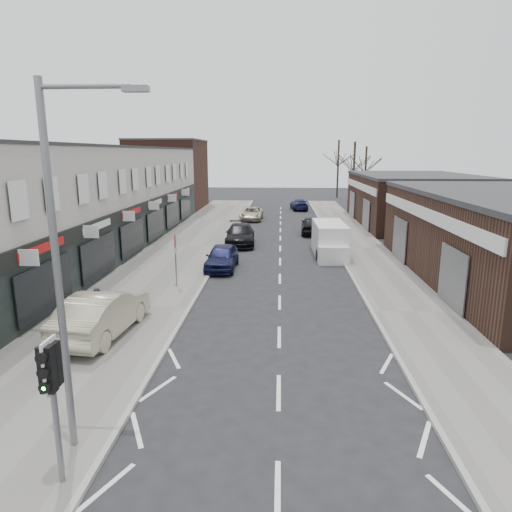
# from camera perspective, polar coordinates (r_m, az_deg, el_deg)

# --- Properties ---
(ground) EXTENTS (160.00, 160.00, 0.00)m
(ground) POSITION_cam_1_polar(r_m,az_deg,el_deg) (11.90, 2.79, -21.36)
(ground) COLOR black
(ground) RESTS_ON ground
(pavement_left) EXTENTS (5.50, 64.00, 0.12)m
(pavement_left) POSITION_cam_1_polar(r_m,az_deg,el_deg) (33.22, -8.68, 1.16)
(pavement_left) COLOR slate
(pavement_left) RESTS_ON ground
(pavement_right) EXTENTS (3.50, 64.00, 0.12)m
(pavement_right) POSITION_cam_1_polar(r_m,az_deg,el_deg) (33.04, 13.06, 0.91)
(pavement_right) COLOR slate
(pavement_right) RESTS_ON ground
(shop_terrace_left) EXTENTS (8.00, 41.00, 7.10)m
(shop_terrace_left) POSITION_cam_1_polar(r_m,az_deg,el_deg) (32.45, -21.63, 6.38)
(shop_terrace_left) COLOR beige
(shop_terrace_left) RESTS_ON ground
(brick_block_far) EXTENTS (8.00, 10.00, 8.00)m
(brick_block_far) POSITION_cam_1_polar(r_m,az_deg,el_deg) (56.55, -10.88, 9.87)
(brick_block_far) COLOR #44271D
(brick_block_far) RESTS_ON ground
(right_unit_far) EXTENTS (10.00, 16.00, 4.50)m
(right_unit_far) POSITION_cam_1_polar(r_m,az_deg,el_deg) (45.82, 19.05, 6.56)
(right_unit_far) COLOR #3B241B
(right_unit_far) RESTS_ON ground
(tree_far_a) EXTENTS (3.60, 3.60, 8.00)m
(tree_far_a) POSITION_cam_1_polar(r_m,az_deg,el_deg) (58.93, 11.93, 6.02)
(tree_far_a) COLOR #382D26
(tree_far_a) RESTS_ON ground
(tree_far_b) EXTENTS (3.60, 3.60, 7.50)m
(tree_far_b) POSITION_cam_1_polar(r_m,az_deg,el_deg) (65.22, 13.32, 6.59)
(tree_far_b) COLOR #382D26
(tree_far_b) RESTS_ON ground
(tree_far_c) EXTENTS (3.60, 3.60, 8.50)m
(tree_far_c) POSITION_cam_1_polar(r_m,az_deg,el_deg) (70.68, 10.07, 7.19)
(tree_far_c) COLOR #382D26
(tree_far_c) RESTS_ON ground
(traffic_light) EXTENTS (0.28, 0.60, 3.10)m
(traffic_light) POSITION_cam_1_polar(r_m,az_deg,el_deg) (9.94, -24.22, -13.81)
(traffic_light) COLOR slate
(traffic_light) RESTS_ON pavement_left
(street_lamp) EXTENTS (2.23, 0.22, 8.00)m
(street_lamp) POSITION_cam_1_polar(r_m,az_deg,el_deg) (10.32, -22.93, 0.26)
(street_lamp) COLOR slate
(street_lamp) RESTS_ON pavement_left
(warning_sign) EXTENTS (0.12, 0.80, 2.70)m
(warning_sign) POSITION_cam_1_polar(r_m,az_deg,el_deg) (22.89, -9.98, 1.33)
(warning_sign) COLOR slate
(warning_sign) RESTS_ON pavement_left
(white_van) EXTENTS (2.05, 5.55, 2.15)m
(white_van) POSITION_cam_1_polar(r_m,az_deg,el_deg) (30.56, 9.19, 1.96)
(white_van) COLOR silver
(white_van) RESTS_ON ground
(sedan_on_pavement) EXTENTS (2.21, 5.13, 1.64)m
(sedan_on_pavement) POSITION_cam_1_polar(r_m,az_deg,el_deg) (17.73, -18.64, -6.78)
(sedan_on_pavement) COLOR #ADA98B
(sedan_on_pavement) RESTS_ON pavement_left
(pedestrian) EXTENTS (0.60, 0.44, 1.52)m
(pedestrian) POSITION_cam_1_polar(r_m,az_deg,el_deg) (18.70, -19.13, -6.00)
(pedestrian) COLOR black
(pedestrian) RESTS_ON pavement_left
(parked_car_left_a) EXTENTS (1.77, 4.23, 1.43)m
(parked_car_left_a) POSITION_cam_1_polar(r_m,az_deg,el_deg) (26.72, -4.28, -0.13)
(parked_car_left_a) COLOR #121438
(parked_car_left_a) RESTS_ON ground
(parked_car_left_b) EXTENTS (2.42, 5.31, 1.51)m
(parked_car_left_b) POSITION_cam_1_polar(r_m,az_deg,el_deg) (33.79, -1.99, 2.70)
(parked_car_left_b) COLOR black
(parked_car_left_b) RESTS_ON ground
(parked_car_left_c) EXTENTS (2.24, 4.66, 1.28)m
(parked_car_left_c) POSITION_cam_1_polar(r_m,az_deg,el_deg) (46.28, -0.55, 5.31)
(parked_car_left_c) COLOR #B7AB92
(parked_car_left_c) RESTS_ON ground
(parked_car_right_a) EXTENTS (1.42, 4.07, 1.34)m
(parked_car_right_a) POSITION_cam_1_polar(r_m,az_deg,el_deg) (32.12, 9.03, 1.86)
(parked_car_right_a) COLOR white
(parked_car_right_a) RESTS_ON ground
(parked_car_right_b) EXTENTS (2.01, 4.56, 1.53)m
(parked_car_right_b) POSITION_cam_1_polar(r_m,az_deg,el_deg) (38.63, 7.04, 3.90)
(parked_car_right_b) COLOR black
(parked_car_right_b) RESTS_ON ground
(parked_car_right_c) EXTENTS (2.21, 4.58, 1.29)m
(parked_car_right_c) POSITION_cam_1_polar(r_m,az_deg,el_deg) (54.85, 5.41, 6.43)
(parked_car_right_c) COLOR #12163A
(parked_car_right_c) RESTS_ON ground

